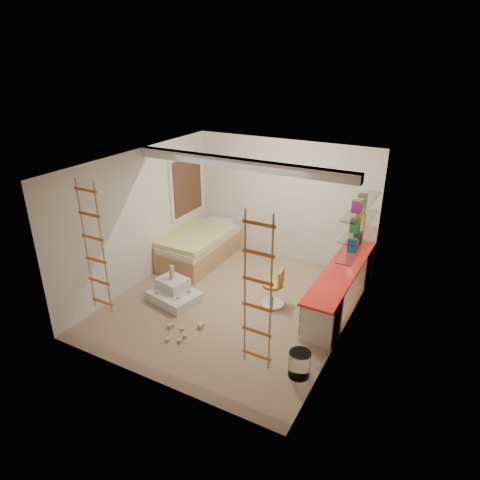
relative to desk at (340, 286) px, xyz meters
The scene contains 15 objects.
floor 1.96m from the desk, 153.35° to the right, with size 4.50×4.50×0.00m, color tan.
ceiling_beam 2.78m from the desk, 161.89° to the right, with size 4.00×0.18×0.16m, color white.
window_frame 3.91m from the desk, behind, with size 0.06×1.15×1.35m, color white.
window_blind 3.88m from the desk, behind, with size 0.02×1.00×1.20m, color #4C2D1E.
rope_ladder_left 4.18m from the desk, 139.59° to the right, with size 0.41×0.04×2.13m, color orange, non-canonical shape.
rope_ladder_right 2.86m from the desk, 98.00° to the right, with size 0.41×0.04×2.13m, color orange, non-canonical shape.
waste_bin 2.06m from the desk, 89.07° to the right, with size 0.31×0.31×0.39m, color white.
desk is the anchor object (origin of this frame).
shelves 1.14m from the desk, 60.31° to the left, with size 0.25×1.80×0.71m.
bed 3.22m from the desk, behind, with size 1.02×2.00×0.69m.
task_lamp 1.21m from the desk, 92.80° to the left, with size 0.14×0.36×0.57m.
swivel_chair 1.19m from the desk, 151.96° to the right, with size 0.48×0.48×0.73m.
play_platform 3.00m from the desk, 155.18° to the right, with size 0.97×0.82×0.38m.
toy_blocks 2.89m from the desk, 144.73° to the right, with size 1.18×1.23×0.65m.
books 1.25m from the desk, 60.31° to the left, with size 0.14×0.64×0.92m.
Camera 1 is at (3.28, -5.77, 4.21)m, focal length 32.00 mm.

